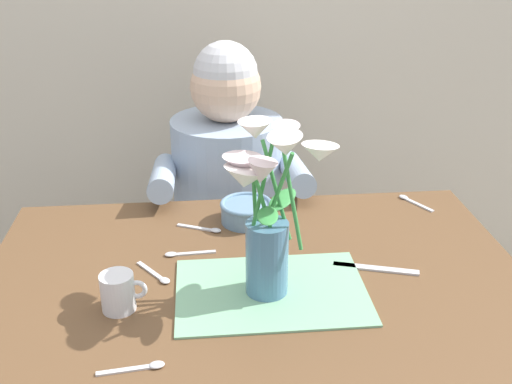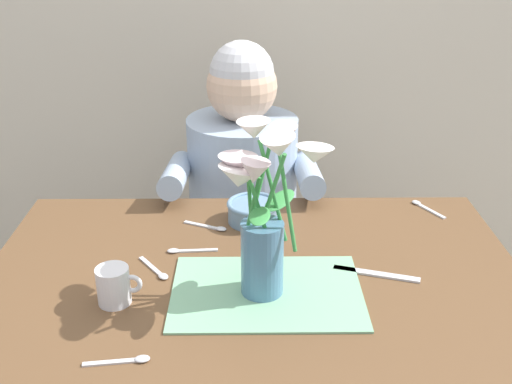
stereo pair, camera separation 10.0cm
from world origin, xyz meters
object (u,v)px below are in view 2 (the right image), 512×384
(ceramic_bowl, at_px, (252,211))
(ceramic_mug, at_px, (114,286))
(flower_vase, at_px, (262,207))
(dinner_knife, at_px, (376,273))
(seated_person, at_px, (243,219))

(ceramic_bowl, bearing_deg, ceramic_mug, -128.07)
(flower_vase, relative_size, ceramic_bowl, 2.71)
(ceramic_bowl, distance_m, dinner_knife, 0.38)
(flower_vase, relative_size, ceramic_mug, 3.96)
(ceramic_bowl, distance_m, ceramic_mug, 0.45)
(seated_person, distance_m, ceramic_bowl, 0.41)
(flower_vase, xyz_separation_m, dinner_knife, (0.25, 0.07, -0.20))
(ceramic_bowl, bearing_deg, dinner_knife, -43.22)
(ceramic_bowl, relative_size, dinner_knife, 0.72)
(seated_person, distance_m, ceramic_mug, 0.79)
(ceramic_mug, bearing_deg, seated_person, 70.43)
(dinner_knife, relative_size, ceramic_mug, 2.04)
(ceramic_bowl, bearing_deg, flower_vase, -86.34)
(ceramic_bowl, height_order, dinner_knife, ceramic_bowl)
(dinner_knife, bearing_deg, seated_person, 133.15)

